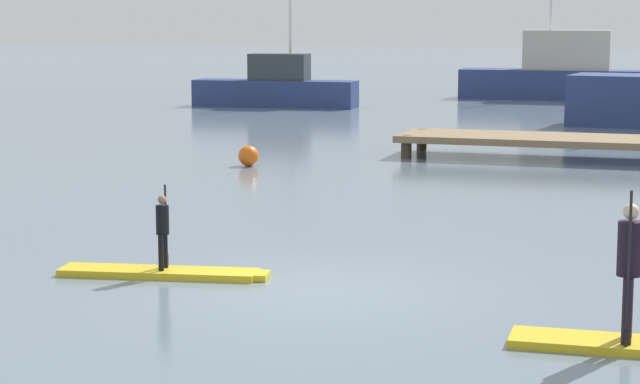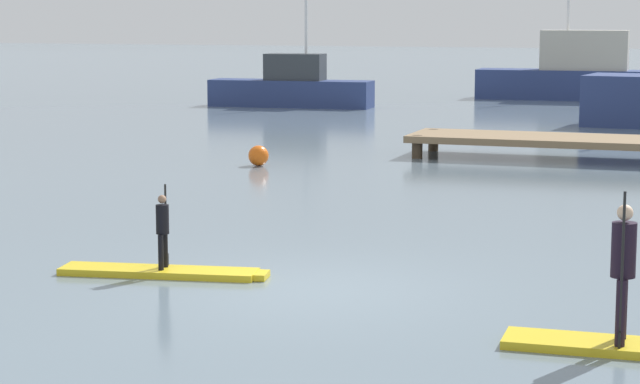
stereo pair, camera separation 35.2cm
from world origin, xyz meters
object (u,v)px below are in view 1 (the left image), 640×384
paddler_child_solo (163,228)px  paddler_adult (629,263)px  paddleboard_near (164,273)px  fishing_boat_green_midground (276,88)px  motor_boat_small_navy (556,73)px  mooring_buoy_far (248,156)px

paddler_child_solo → paddler_adult: size_ratio=0.69×
paddleboard_near → paddler_adult: bearing=-16.2°
paddleboard_near → fishing_boat_green_midground: bearing=106.9°
paddleboard_near → motor_boat_small_navy: motor_boat_small_navy is taller
paddler_adult → fishing_boat_green_midground: bearing=116.1°
paddler_adult → mooring_buoy_far: size_ratio=3.42×
paddler_child_solo → fishing_boat_green_midground: 32.11m
paddler_adult → mooring_buoy_far: bearing=125.3°
paddleboard_near → fishing_boat_green_midground: size_ratio=0.46×
motor_boat_small_navy → paddler_child_solo: bearing=-91.6°
paddleboard_near → paddler_adult: paddler_adult is taller
fishing_boat_green_midground → paddleboard_near: bearing=-73.1°
mooring_buoy_far → fishing_boat_green_midground: bearing=107.8°
paddleboard_near → paddler_child_solo: size_ratio=2.55×
fishing_boat_green_midground → motor_boat_small_navy: 13.02m
paddler_child_solo → mooring_buoy_far: bearing=105.6°
paddler_child_solo → motor_boat_small_navy: (1.05, 38.58, 0.46)m
paddler_adult → motor_boat_small_navy: size_ratio=0.22×
paddleboard_near → mooring_buoy_far: size_ratio=6.06×
motor_boat_small_navy → mooring_buoy_far: motor_boat_small_navy is taller
paddleboard_near → motor_boat_small_navy: (1.05, 38.59, 1.11)m
mooring_buoy_far → paddler_adult: bearing=-54.7°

